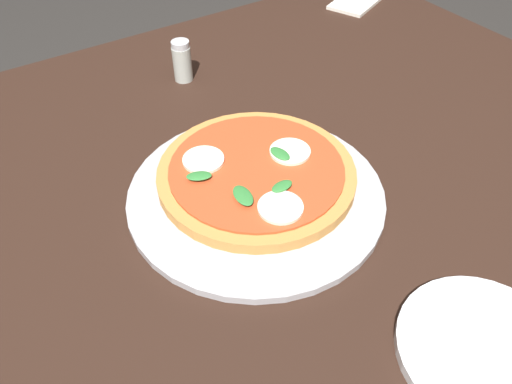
{
  "coord_description": "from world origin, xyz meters",
  "views": [
    {
      "loc": [
        -0.35,
        -0.46,
        1.23
      ],
      "look_at": [
        -0.06,
        -0.02,
        0.73
      ],
      "focal_mm": 34.97,
      "sensor_mm": 36.0,
      "label": 1
    }
  ],
  "objects_px": {
    "plate_white": "(485,351)",
    "napkin": "(355,3)",
    "dining_table": "(278,212)",
    "serving_tray": "(256,194)",
    "pepper_shaker": "(182,61)",
    "pizza": "(256,173)"
  },
  "relations": [
    {
      "from": "serving_tray",
      "to": "plate_white",
      "type": "distance_m",
      "value": 0.36
    },
    {
      "from": "pepper_shaker",
      "to": "serving_tray",
      "type": "bearing_deg",
      "value": -100.44
    },
    {
      "from": "plate_white",
      "to": "dining_table",
      "type": "bearing_deg",
      "value": 92.09
    },
    {
      "from": "dining_table",
      "to": "serving_tray",
      "type": "height_order",
      "value": "serving_tray"
    },
    {
      "from": "dining_table",
      "to": "napkin",
      "type": "height_order",
      "value": "napkin"
    },
    {
      "from": "dining_table",
      "to": "pepper_shaker",
      "type": "xyz_separation_m",
      "value": [
        0.01,
        0.33,
        0.12
      ]
    },
    {
      "from": "dining_table",
      "to": "pizza",
      "type": "xyz_separation_m",
      "value": [
        -0.04,
        -0.0,
        0.11
      ]
    },
    {
      "from": "pizza",
      "to": "pepper_shaker",
      "type": "distance_m",
      "value": 0.34
    },
    {
      "from": "pizza",
      "to": "pepper_shaker",
      "type": "bearing_deg",
      "value": 81.49
    },
    {
      "from": "serving_tray",
      "to": "plate_white",
      "type": "bearing_deg",
      "value": -78.39
    },
    {
      "from": "plate_white",
      "to": "napkin",
      "type": "relative_size",
      "value": 1.5
    },
    {
      "from": "plate_white",
      "to": "napkin",
      "type": "height_order",
      "value": "plate_white"
    },
    {
      "from": "plate_white",
      "to": "napkin",
      "type": "distance_m",
      "value": 0.93
    },
    {
      "from": "plate_white",
      "to": "pepper_shaker",
      "type": "relative_size",
      "value": 2.46
    },
    {
      "from": "dining_table",
      "to": "pizza",
      "type": "relative_size",
      "value": 4.65
    },
    {
      "from": "pizza",
      "to": "plate_white",
      "type": "height_order",
      "value": "pizza"
    },
    {
      "from": "dining_table",
      "to": "pepper_shaker",
      "type": "distance_m",
      "value": 0.35
    },
    {
      "from": "pizza",
      "to": "napkin",
      "type": "distance_m",
      "value": 0.7
    },
    {
      "from": "pizza",
      "to": "pepper_shaker",
      "type": "relative_size",
      "value": 3.72
    },
    {
      "from": "dining_table",
      "to": "pepper_shaker",
      "type": "bearing_deg",
      "value": 88.78
    },
    {
      "from": "plate_white",
      "to": "pizza",
      "type": "bearing_deg",
      "value": 98.6
    },
    {
      "from": "serving_tray",
      "to": "pepper_shaker",
      "type": "relative_size",
      "value": 4.73
    }
  ]
}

